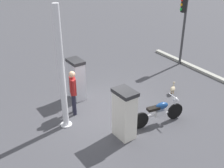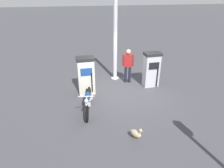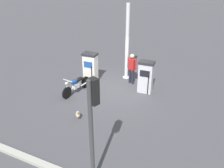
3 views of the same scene
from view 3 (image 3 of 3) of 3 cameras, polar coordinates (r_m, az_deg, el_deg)
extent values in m
plane|color=#424247|center=(12.55, 0.62, -1.22)|extent=(120.00, 120.00, 0.00)
cube|color=silver|center=(13.06, -5.17, 3.64)|extent=(0.49, 0.70, 1.57)
cube|color=#1E478C|center=(12.72, -5.76, 4.64)|extent=(0.03, 0.49, 0.32)
cube|color=#262628|center=(12.76, -5.33, 7.12)|extent=(0.54, 0.77, 0.12)
cylinder|color=black|center=(12.83, -4.89, 2.06)|extent=(0.04, 0.04, 1.02)
cube|color=silver|center=(12.08, 8.05, 1.42)|extent=(0.45, 0.70, 1.54)
cube|color=black|center=(11.73, 7.86, 2.46)|extent=(0.03, 0.49, 0.32)
cube|color=#262628|center=(11.76, 8.31, 5.09)|extent=(0.49, 0.77, 0.12)
cylinder|color=black|center=(11.90, 8.61, -0.27)|extent=(0.04, 0.04, 1.00)
cylinder|color=black|center=(11.77, -10.75, -2.10)|extent=(0.61, 0.18, 0.61)
cylinder|color=black|center=(12.69, -6.44, 0.47)|extent=(0.61, 0.18, 0.61)
cube|color=silver|center=(12.14, -8.70, -0.44)|extent=(0.39, 0.27, 0.24)
cylinder|color=silver|center=(12.20, -8.53, -0.56)|extent=(1.05, 0.25, 0.05)
ellipsoid|color=navy|center=(11.97, -9.01, 0.62)|extent=(0.51, 0.31, 0.24)
cube|color=black|center=(12.21, -7.95, 1.09)|extent=(0.47, 0.28, 0.10)
cylinder|color=silver|center=(11.65, -10.74, -0.73)|extent=(0.26, 0.09, 0.57)
cylinder|color=silver|center=(11.56, -10.61, 0.83)|extent=(0.14, 0.56, 0.04)
sphere|color=silver|center=(11.55, -10.89, 0.11)|extent=(0.16, 0.16, 0.14)
cylinder|color=silver|center=(12.48, -6.59, 0.07)|extent=(0.55, 0.17, 0.07)
cylinder|color=#1E1E2D|center=(13.09, 4.32, 1.95)|extent=(0.17, 0.17, 0.83)
cylinder|color=#1E1E2D|center=(12.98, 5.01, 1.70)|extent=(0.17, 0.17, 0.83)
cube|color=maroon|center=(12.75, 4.78, 4.77)|extent=(0.31, 0.41, 0.62)
cylinder|color=maroon|center=(12.87, 3.94, 5.17)|extent=(0.12, 0.12, 0.59)
cylinder|color=maroon|center=(12.60, 5.66, 4.62)|extent=(0.12, 0.12, 0.59)
sphere|color=tan|center=(12.58, 4.86, 6.68)|extent=(0.29, 0.29, 0.23)
ellipsoid|color=tan|center=(10.25, -8.18, -7.19)|extent=(0.43, 0.37, 0.22)
cylinder|color=tan|center=(10.10, -8.18, -7.31)|extent=(0.08, 0.08, 0.15)
sphere|color=tan|center=(9.99, -8.23, -6.68)|extent=(0.13, 0.13, 0.10)
cone|color=orange|center=(9.94, -8.21, -6.91)|extent=(0.08, 0.07, 0.04)
cone|color=tan|center=(10.38, -8.23, -6.50)|extent=(0.10, 0.10, 0.08)
cylinder|color=orange|center=(10.34, -7.91, -7.91)|extent=(0.02, 0.02, 0.11)
cylinder|color=orange|center=(10.34, -8.34, -7.95)|extent=(0.02, 0.02, 0.11)
cylinder|color=#38383A|center=(6.65, -4.95, -12.41)|extent=(0.16, 0.16, 3.41)
cube|color=black|center=(5.97, -4.39, -1.78)|extent=(0.28, 0.30, 0.72)
sphere|color=red|center=(5.92, -3.71, 0.40)|extent=(0.20, 0.20, 0.15)
sphere|color=orange|center=(6.02, -3.65, -1.48)|extent=(0.20, 0.20, 0.15)
sphere|color=green|center=(6.13, -3.59, -3.29)|extent=(0.20, 0.20, 0.15)
cylinder|color=silver|center=(13.12, 3.65, 9.80)|extent=(0.20, 0.20, 4.15)
cylinder|color=silver|center=(13.86, 3.41, 1.64)|extent=(0.40, 0.40, 0.04)
cube|color=#9E9E93|center=(8.37, -14.98, -18.61)|extent=(0.68, 7.16, 0.12)
camera|label=1|loc=(18.94, -16.14, 25.07)|focal=44.25mm
camera|label=2|loc=(7.18, -41.94, 5.85)|focal=30.71mm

